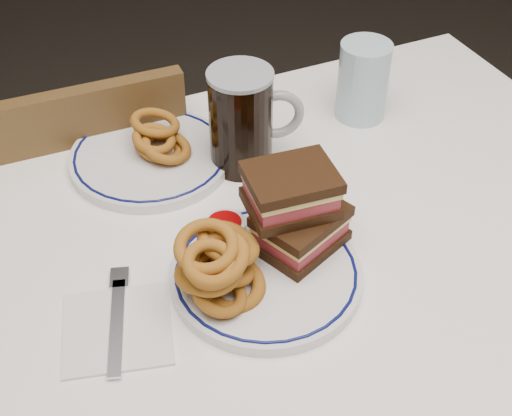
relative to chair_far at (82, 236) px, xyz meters
name	(u,v)px	position (x,y,z in m)	size (l,w,h in m)	color
dining_table	(239,334)	(0.13, -0.48, 0.19)	(1.27, 0.87, 0.75)	white
chair_far	(82,236)	(0.00, 0.00, 0.00)	(0.40, 0.40, 0.84)	#473217
main_plate	(266,274)	(0.16, -0.49, 0.30)	(0.24, 0.24, 0.02)	silver
reuben_sandwich	(296,210)	(0.22, -0.46, 0.36)	(0.13, 0.12, 0.11)	black
onion_rings_main	(218,266)	(0.10, -0.50, 0.35)	(0.11, 0.12, 0.10)	brown
ketchup_ramekin	(225,230)	(0.14, -0.42, 0.33)	(0.05, 0.05, 0.03)	silver
beer_mug	(243,119)	(0.23, -0.26, 0.37)	(0.14, 0.09, 0.16)	black
water_glass	(363,81)	(0.46, -0.22, 0.36)	(0.08, 0.08, 0.13)	#A6C5D7
far_plate	(151,157)	(0.10, -0.20, 0.30)	(0.24, 0.24, 0.02)	silver
onion_rings_far	(159,139)	(0.12, -0.20, 0.33)	(0.09, 0.12, 0.06)	brown
napkin_fork	(117,326)	(-0.03, -0.49, 0.29)	(0.15, 0.17, 0.01)	silver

